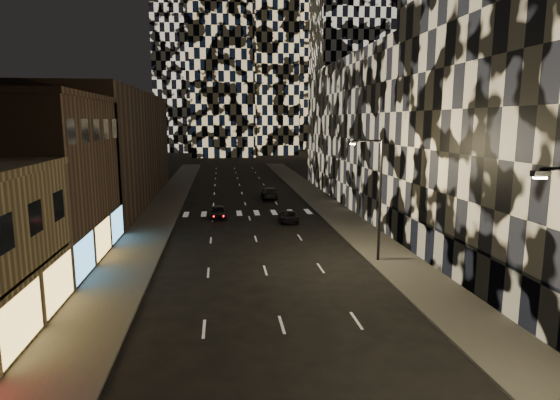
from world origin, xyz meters
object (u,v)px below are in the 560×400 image
object	(u,v)px
streetlight_far	(377,191)
car_dark_midlane	(219,212)
car_dark_oncoming	(269,193)
car_dark_rightlane	(289,217)

from	to	relation	value
streetlight_far	car_dark_midlane	distance (m)	21.54
car_dark_midlane	car_dark_oncoming	world-z (taller)	car_dark_oncoming
streetlight_far	car_dark_midlane	xyz separation A→B (m)	(-11.67, 17.49, -4.67)
car_dark_oncoming	car_dark_rightlane	xyz separation A→B (m)	(0.50, -15.28, -0.20)
streetlight_far	car_dark_midlane	world-z (taller)	streetlight_far
car_dark_oncoming	streetlight_far	bearing A→B (deg)	102.02
car_dark_midlane	car_dark_oncoming	xyz separation A→B (m)	(6.82, 12.46, 0.07)
streetlight_far	car_dark_midlane	bearing A→B (deg)	123.71
car_dark_midlane	car_dark_rightlane	bearing A→B (deg)	-22.14
streetlight_far	car_dark_oncoming	xyz separation A→B (m)	(-4.85, 29.96, -4.60)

